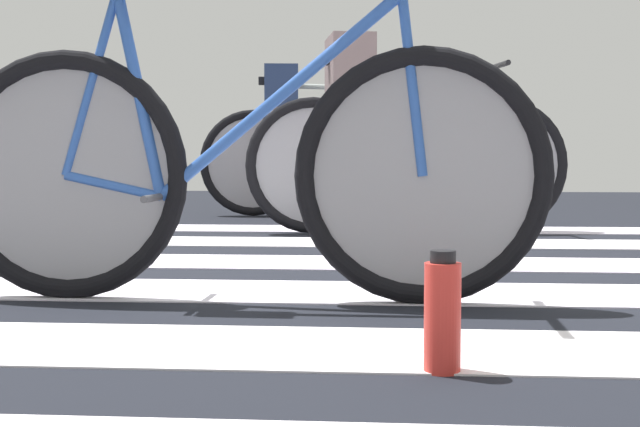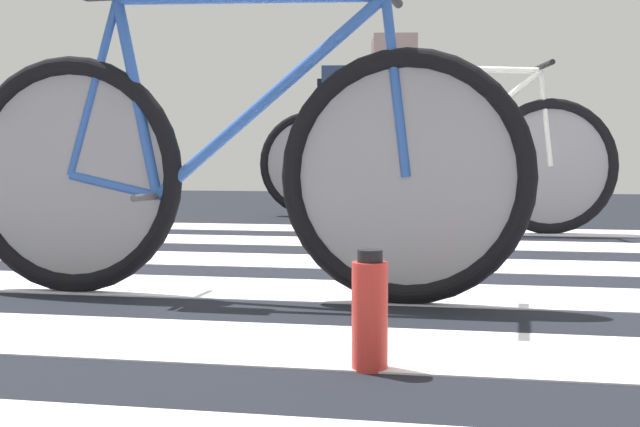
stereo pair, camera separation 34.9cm
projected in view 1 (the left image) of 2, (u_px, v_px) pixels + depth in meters
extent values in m
cube|color=black|center=(356.00, 280.00, 3.05)|extent=(18.00, 14.00, 0.02)
cube|color=silver|center=(313.00, 347.00, 1.94)|extent=(5.20, 0.44, 0.00)
cube|color=silver|center=(313.00, 292.00, 2.72)|extent=(5.20, 0.44, 0.00)
cube|color=white|center=(356.00, 263.00, 3.44)|extent=(5.20, 0.44, 0.00)
cube|color=silver|center=(361.00, 243.00, 4.23)|extent=(5.20, 0.44, 0.00)
cube|color=silver|center=(368.00, 229.00, 4.98)|extent=(5.20, 0.44, 0.00)
torus|color=black|center=(66.00, 175.00, 2.58)|extent=(0.72, 0.07, 0.72)
torus|color=black|center=(423.00, 176.00, 2.48)|extent=(0.72, 0.07, 0.72)
cylinder|color=gray|center=(66.00, 175.00, 2.58)|extent=(0.61, 0.02, 0.61)
cylinder|color=gray|center=(423.00, 176.00, 2.48)|extent=(0.61, 0.02, 0.61)
cylinder|color=#2D56AB|center=(279.00, 97.00, 2.50)|extent=(0.70, 0.05, 0.59)
cylinder|color=#2D56AB|center=(139.00, 94.00, 2.54)|extent=(0.15, 0.04, 0.59)
cylinder|color=#2D56AB|center=(113.00, 186.00, 2.57)|extent=(0.29, 0.03, 0.09)
cylinder|color=#2D56AB|center=(91.00, 84.00, 2.55)|extent=(0.18, 0.03, 0.53)
cylinder|color=#2D56AB|center=(412.00, 85.00, 2.46)|extent=(0.09, 0.03, 0.50)
cylinder|color=#4C4C51|center=(161.00, 196.00, 2.56)|extent=(0.03, 0.34, 0.02)
torus|color=black|center=(314.00, 165.00, 4.71)|extent=(0.71, 0.18, 0.72)
torus|color=black|center=(503.00, 165.00, 4.81)|extent=(0.71, 0.18, 0.72)
cylinder|color=gray|center=(314.00, 165.00, 4.71)|extent=(0.60, 0.11, 0.61)
cylinder|color=gray|center=(503.00, 165.00, 4.81)|extent=(0.60, 0.11, 0.61)
cylinder|color=white|center=(419.00, 69.00, 4.73)|extent=(0.79, 0.18, 0.05)
cylinder|color=white|center=(430.00, 124.00, 4.75)|extent=(0.70, 0.16, 0.59)
cylinder|color=white|center=(355.00, 122.00, 4.71)|extent=(0.16, 0.06, 0.59)
cylinder|color=white|center=(340.00, 171.00, 4.72)|extent=(0.29, 0.08, 0.09)
cylinder|color=white|center=(329.00, 116.00, 4.70)|extent=(0.19, 0.06, 0.53)
cylinder|color=white|center=(498.00, 118.00, 4.79)|extent=(0.09, 0.04, 0.50)
cube|color=black|center=(344.00, 60.00, 4.69)|extent=(0.25, 0.13, 0.05)
cylinder|color=black|center=(493.00, 67.00, 4.77)|extent=(0.12, 0.52, 0.03)
cylinder|color=#4C4C51|center=(366.00, 177.00, 4.74)|extent=(0.08, 0.34, 0.02)
cylinder|color=brown|center=(346.00, 135.00, 4.85)|extent=(0.11, 0.11, 0.94)
cylinder|color=brown|center=(353.00, 134.00, 4.58)|extent=(0.11, 0.11, 0.94)
cube|color=#6B595A|center=(350.00, 63.00, 4.69)|extent=(0.29, 0.44, 0.28)
cube|color=#4D2223|center=(359.00, 224.00, 4.89)|extent=(0.27, 0.14, 0.07)
cube|color=#4D2223|center=(366.00, 229.00, 4.62)|extent=(0.27, 0.14, 0.07)
torus|color=black|center=(253.00, 163.00, 6.06)|extent=(0.72, 0.15, 0.72)
torus|color=black|center=(403.00, 163.00, 6.12)|extent=(0.72, 0.15, 0.72)
cylinder|color=gray|center=(253.00, 163.00, 6.06)|extent=(0.60, 0.09, 0.61)
cylinder|color=gray|center=(403.00, 163.00, 6.12)|extent=(0.60, 0.09, 0.61)
cylinder|color=#B1BBB6|center=(336.00, 87.00, 6.06)|extent=(0.80, 0.14, 0.05)
cylinder|color=#B1BBB6|center=(345.00, 130.00, 6.08)|extent=(0.70, 0.13, 0.59)
cylinder|color=#B1BBB6|center=(285.00, 129.00, 6.06)|extent=(0.16, 0.05, 0.59)
cylinder|color=#B1BBB6|center=(274.00, 167.00, 6.07)|extent=(0.29, 0.06, 0.09)
cylinder|color=#B1BBB6|center=(265.00, 124.00, 6.05)|extent=(0.19, 0.05, 0.53)
cylinder|color=#B1BBB6|center=(399.00, 126.00, 6.10)|extent=(0.09, 0.04, 0.50)
cube|color=black|center=(276.00, 81.00, 6.03)|extent=(0.25, 0.12, 0.05)
cylinder|color=black|center=(395.00, 86.00, 6.08)|extent=(0.10, 0.52, 0.03)
cylinder|color=#4C4C51|center=(294.00, 172.00, 6.08)|extent=(0.06, 0.34, 0.02)
cylinder|color=#A87A5B|center=(281.00, 141.00, 6.20)|extent=(0.11, 0.11, 0.92)
cylinder|color=#A87A5B|center=(281.00, 140.00, 5.92)|extent=(0.11, 0.11, 0.92)
cube|color=navy|center=(281.00, 87.00, 6.04)|extent=(0.27, 0.44, 0.28)
cube|color=#48272D|center=(291.00, 209.00, 6.24)|extent=(0.27, 0.13, 0.07)
cube|color=#48272D|center=(292.00, 212.00, 5.96)|extent=(0.27, 0.13, 0.07)
cylinder|color=red|center=(442.00, 318.00, 1.72)|extent=(0.07, 0.07, 0.21)
cylinder|color=black|center=(443.00, 257.00, 1.71)|extent=(0.05, 0.05, 0.02)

